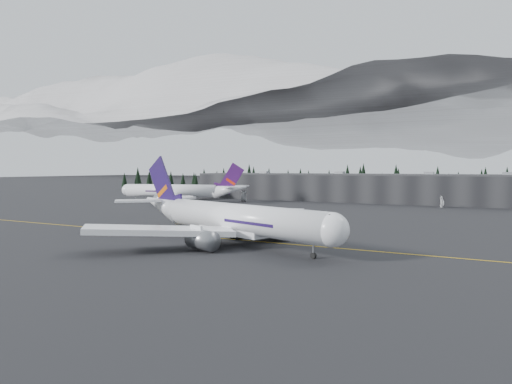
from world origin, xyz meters
The scene contains 9 objects.
ground centered at (0.00, 0.00, 0.00)m, with size 1400.00×1400.00×0.00m, color black.
taxiline centered at (0.00, -2.00, 0.01)m, with size 400.00×0.40×0.02m, color gold.
terminal centered at (0.00, 125.00, 6.30)m, with size 160.00×30.00×12.60m.
treeline centered at (0.00, 162.00, 7.50)m, with size 360.00×20.00×15.00m, color black.
mountain_ridge centered at (0.00, 1000.00, 0.00)m, with size 4400.00×900.00×420.00m, color white, non-canonical shape.
jet_main centered at (6.18, -5.81, 5.13)m, with size 60.07×53.92×18.21m.
jet_parked centered at (-68.98, 79.91, 4.98)m, with size 59.10×53.91×17.67m.
gse_vehicle_a centered at (-44.60, 93.36, 0.75)m, with size 2.48×5.39×1.50m, color silver.
gse_vehicle_b centered at (37.78, 101.61, 0.79)m, with size 1.86×4.63×1.58m, color white.
Camera 1 is at (55.22, -85.48, 15.24)m, focal length 32.00 mm.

